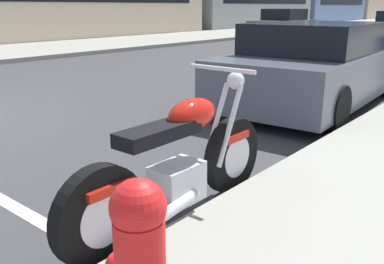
# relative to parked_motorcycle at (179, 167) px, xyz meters

# --- Properties ---
(sidewalk_far_curb) EXTENTS (120.00, 5.00, 0.14)m
(sidewalk_far_curb) POSITION_rel_parked_motorcycle_xyz_m (11.29, 12.40, -0.37)
(sidewalk_far_curb) COLOR gray
(sidewalk_far_curb) RESTS_ON ground
(parking_stall_stripe) EXTENTS (0.12, 2.20, 0.01)m
(parking_stall_stripe) POSITION_rel_parked_motorcycle_xyz_m (-0.71, 0.55, -0.44)
(parking_stall_stripe) COLOR silver
(parking_stall_stripe) RESTS_ON ground
(parked_motorcycle) EXTENTS (2.13, 0.62, 1.13)m
(parked_motorcycle) POSITION_rel_parked_motorcycle_xyz_m (0.00, 0.00, 0.00)
(parked_motorcycle) COLOR black
(parked_motorcycle) RESTS_ON ground
(parked_car_across_street) EXTENTS (4.46, 2.07, 1.34)m
(parked_car_across_street) POSITION_rel_parked_motorcycle_xyz_m (4.50, 0.94, 0.20)
(parked_car_across_street) COLOR #4C515B
(parked_car_across_street) RESTS_ON ground
(car_opposite_curb) EXTENTS (4.70, 1.98, 1.46)m
(car_opposite_curb) POSITION_rel_parked_motorcycle_xyz_m (18.90, 9.18, 0.24)
(car_opposite_curb) COLOR #4C515B
(car_opposite_curb) RESTS_ON ground
(fire_hydrant) EXTENTS (0.24, 0.36, 0.79)m
(fire_hydrant) POSITION_rel_parked_motorcycle_xyz_m (-1.14, -0.79, 0.12)
(fire_hydrant) COLOR red
(fire_hydrant) RESTS_ON sidewalk_near_curb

